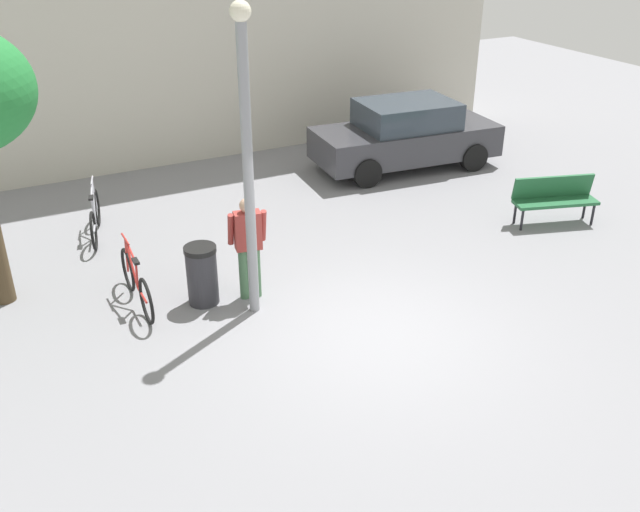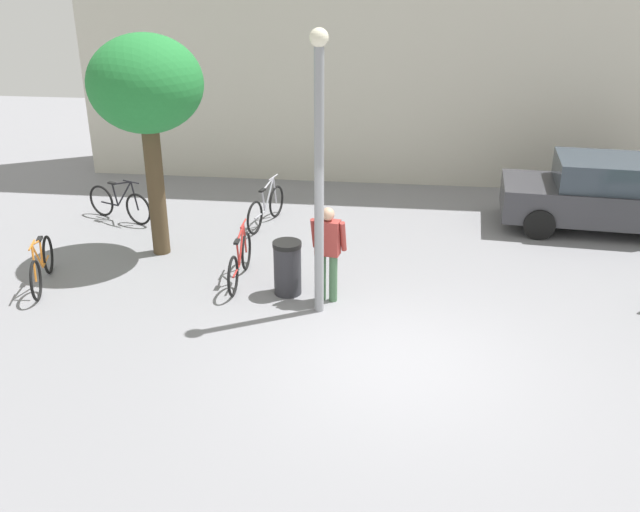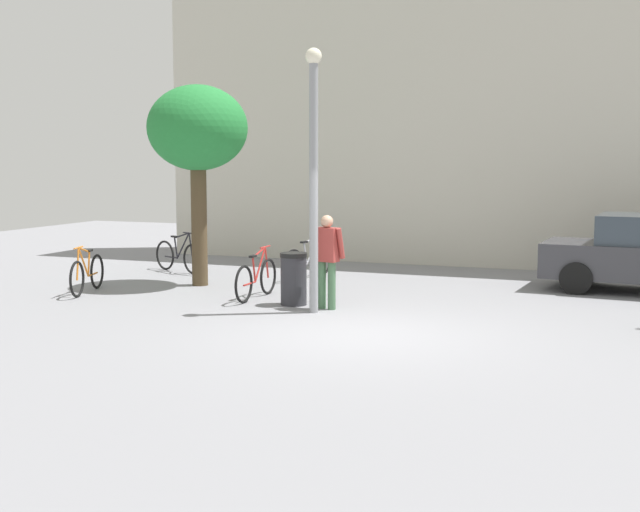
{
  "view_description": "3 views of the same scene",
  "coord_description": "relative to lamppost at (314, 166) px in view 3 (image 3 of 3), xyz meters",
  "views": [
    {
      "loc": [
        -4.64,
        -7.3,
        5.65
      ],
      "look_at": [
        -0.24,
        1.34,
        0.69
      ],
      "focal_mm": 39.68,
      "sensor_mm": 36.0,
      "label": 1
    },
    {
      "loc": [
        -0.09,
        -8.84,
        5.54
      ],
      "look_at": [
        -1.35,
        1.62,
        0.89
      ],
      "focal_mm": 39.46,
      "sensor_mm": 36.0,
      "label": 2
    },
    {
      "loc": [
        3.81,
        -11.7,
        2.64
      ],
      "look_at": [
        -0.99,
        0.8,
        1.07
      ],
      "focal_mm": 46.24,
      "sensor_mm": 36.0,
      "label": 3
    }
  ],
  "objects": [
    {
      "name": "plaza_tree",
      "position": [
        -3.38,
        2.03,
        0.68
      ],
      "size": [
        2.08,
        2.08,
        4.17
      ],
      "color": "#4E3E28",
      "rests_on": "ground_plane"
    },
    {
      "name": "person_by_lamppost",
      "position": [
        0.1,
        0.39,
        -1.57
      ],
      "size": [
        0.62,
        0.36,
        1.67
      ],
      "color": "#47704C",
      "rests_on": "ground_plane"
    },
    {
      "name": "trash_bin",
      "position": [
        -0.62,
        0.57,
        -2.05
      ],
      "size": [
        0.5,
        0.5,
        0.96
      ],
      "color": "#2D2D33",
      "rests_on": "ground_plane"
    },
    {
      "name": "bicycle_black",
      "position": [
        -4.84,
        3.64,
        -2.15
      ],
      "size": [
        1.68,
        0.76,
        0.97
      ],
      "color": "black",
      "rests_on": "ground_plane"
    },
    {
      "name": "lamppost",
      "position": [
        0.0,
        0.0,
        0.0
      ],
      "size": [
        0.28,
        0.28,
        4.5
      ],
      "color": "gray",
      "rests_on": "ground_plane"
    },
    {
      "name": "bicycle_orange",
      "position": [
        -4.97,
        0.34,
        -2.15
      ],
      "size": [
        0.56,
        1.75,
        0.97
      ],
      "color": "black",
      "rests_on": "ground_plane"
    },
    {
      "name": "bicycle_red",
      "position": [
        -1.54,
        0.94,
        -2.15
      ],
      "size": [
        0.08,
        1.81,
        0.97
      ],
      "color": "black",
      "rests_on": "ground_plane"
    },
    {
      "name": "building_facade",
      "position": [
        1.33,
        7.96,
        1.44
      ],
      "size": [
        16.42,
        2.0,
        7.95
      ],
      "primitive_type": "cube",
      "color": "beige",
      "rests_on": "ground_plane"
    },
    {
      "name": "ground_plane",
      "position": [
        1.33,
        -1.4,
        -2.53
      ],
      "size": [
        36.0,
        36.0,
        0.0
      ],
      "primitive_type": "plane",
      "color": "gray"
    },
    {
      "name": "bicycle_silver",
      "position": [
        -1.61,
        3.76,
        -2.15
      ],
      "size": [
        0.49,
        1.77,
        0.97
      ],
      "color": "black",
      "rests_on": "ground_plane"
    }
  ]
}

